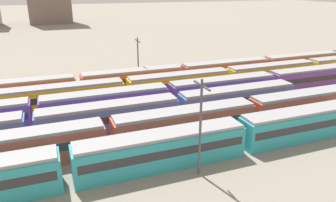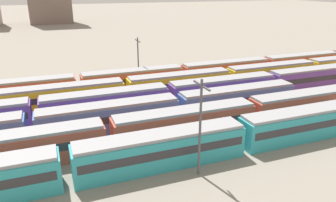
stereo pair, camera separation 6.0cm
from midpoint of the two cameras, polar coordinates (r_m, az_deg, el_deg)
name	(u,v)px [view 2 (the right image)]	position (r m, az deg, el deg)	size (l,w,h in m)	color
ground_plane	(48,131)	(44.24, -20.60, -5.10)	(600.00, 600.00, 0.00)	gray
train_track_0	(162,149)	(33.23, -1.06, -8.59)	(55.80, 3.06, 3.75)	teal
train_track_1	(307,104)	(49.51, 23.59, -0.47)	(93.60, 3.06, 3.75)	#BC4C38
train_track_2	(110,117)	(41.59, -10.28, -2.82)	(55.80, 3.06, 3.75)	#4C70BC
train_track_3	(168,96)	(48.78, 0.06, 0.97)	(74.70, 3.06, 3.75)	#6B429E
train_track_4	(310,69)	(70.51, 23.96, 5.23)	(112.50, 3.06, 3.75)	yellow
train_track_5	(226,70)	(64.61, 10.25, 5.42)	(93.60, 3.06, 3.75)	#BC4C38
catenary_pole_0	(200,124)	(30.39, 5.81, -4.06)	(0.24, 3.20, 9.84)	#4C4C51
catenary_pole_1	(138,59)	(59.86, -5.31, 7.52)	(0.24, 3.20, 8.86)	#4C4C51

